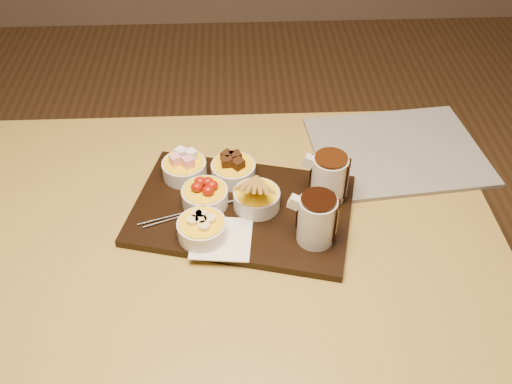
{
  "coord_description": "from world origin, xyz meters",
  "views": [
    {
      "loc": [
        0.05,
        -0.86,
        1.62
      ],
      "look_at": [
        0.09,
        0.03,
        0.81
      ],
      "focal_mm": 40.0,
      "sensor_mm": 36.0,
      "label": 1
    }
  ],
  "objects_px": {
    "bowl_strawberries": "(205,197)",
    "newspaper": "(397,151)",
    "pitcher_dark_chocolate": "(317,220)",
    "dining_table": "(218,254)",
    "serving_board": "(242,210)",
    "pitcher_milk_chocolate": "(329,178)"
  },
  "relations": [
    {
      "from": "pitcher_milk_chocolate",
      "to": "bowl_strawberries",
      "type": "bearing_deg",
      "value": -163.61
    },
    {
      "from": "pitcher_milk_chocolate",
      "to": "pitcher_dark_chocolate",
      "type": "bearing_deg",
      "value": -94.4
    },
    {
      "from": "dining_table",
      "to": "newspaper",
      "type": "height_order",
      "value": "newspaper"
    },
    {
      "from": "pitcher_dark_chocolate",
      "to": "newspaper",
      "type": "relative_size",
      "value": 0.26
    },
    {
      "from": "serving_board",
      "to": "pitcher_milk_chocolate",
      "type": "relative_size",
      "value": 4.42
    },
    {
      "from": "serving_board",
      "to": "pitcher_milk_chocolate",
      "type": "height_order",
      "value": "pitcher_milk_chocolate"
    },
    {
      "from": "bowl_strawberries",
      "to": "dining_table",
      "type": "bearing_deg",
      "value": -63.47
    },
    {
      "from": "bowl_strawberries",
      "to": "newspaper",
      "type": "relative_size",
      "value": 0.25
    },
    {
      "from": "dining_table",
      "to": "pitcher_dark_chocolate",
      "type": "relative_size",
      "value": 11.52
    },
    {
      "from": "dining_table",
      "to": "newspaper",
      "type": "distance_m",
      "value": 0.5
    },
    {
      "from": "pitcher_dark_chocolate",
      "to": "pitcher_milk_chocolate",
      "type": "distance_m",
      "value": 0.13
    },
    {
      "from": "bowl_strawberries",
      "to": "pitcher_dark_chocolate",
      "type": "distance_m",
      "value": 0.25
    },
    {
      "from": "bowl_strawberries",
      "to": "newspaper",
      "type": "height_order",
      "value": "bowl_strawberries"
    },
    {
      "from": "pitcher_dark_chocolate",
      "to": "newspaper",
      "type": "distance_m",
      "value": 0.38
    },
    {
      "from": "pitcher_dark_chocolate",
      "to": "newspaper",
      "type": "height_order",
      "value": "pitcher_dark_chocolate"
    },
    {
      "from": "dining_table",
      "to": "serving_board",
      "type": "xyz_separation_m",
      "value": [
        0.06,
        0.03,
        0.11
      ]
    },
    {
      "from": "serving_board",
      "to": "bowl_strawberries",
      "type": "distance_m",
      "value": 0.08
    },
    {
      "from": "bowl_strawberries",
      "to": "pitcher_dark_chocolate",
      "type": "height_order",
      "value": "pitcher_dark_chocolate"
    },
    {
      "from": "dining_table",
      "to": "serving_board",
      "type": "bearing_deg",
      "value": 25.66
    },
    {
      "from": "dining_table",
      "to": "pitcher_dark_chocolate",
      "type": "height_order",
      "value": "pitcher_dark_chocolate"
    },
    {
      "from": "serving_board",
      "to": "bowl_strawberries",
      "type": "height_order",
      "value": "bowl_strawberries"
    },
    {
      "from": "dining_table",
      "to": "bowl_strawberries",
      "type": "bearing_deg",
      "value": 116.53
    }
  ]
}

